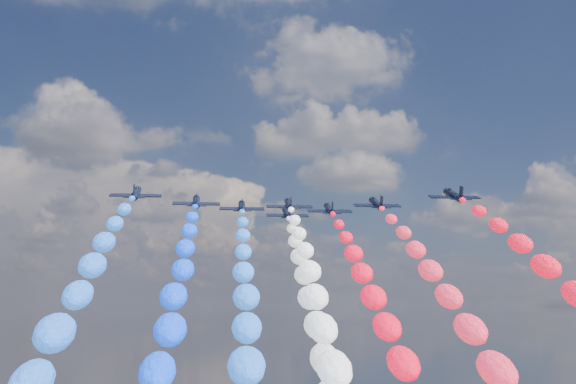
{
  "coord_description": "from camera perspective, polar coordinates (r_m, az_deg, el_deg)",
  "views": [
    {
      "loc": [
        -11.23,
        -139.55,
        78.99
      ],
      "look_at": [
        0.0,
        4.0,
        102.08
      ],
      "focal_mm": 44.51,
      "sensor_mm": 36.0,
      "label": 1
    }
  ],
  "objects": [
    {
      "name": "jet_4",
      "position": [
        164.44,
        -0.07,
        -1.74
      ],
      "size": [
        10.22,
        13.55,
        6.79
      ],
      "primitive_type": null,
      "rotation": [
        0.32,
        0.0,
        0.05
      ],
      "color": "black"
    },
    {
      "name": "trail_6",
      "position": [
        89.32,
        15.49,
        -13.71
      ],
      "size": [
        5.55,
        117.24,
        59.59
      ],
      "primitive_type": null,
      "color": "red"
    },
    {
      "name": "jet_3",
      "position": [
        149.87,
        0.09,
        -1.02
      ],
      "size": [
        9.63,
        13.13,
        6.79
      ],
      "primitive_type": null,
      "rotation": [
        0.32,
        0.0,
        -0.0
      ],
      "color": "black"
    },
    {
      "name": "jet_5",
      "position": [
        157.16,
        3.33,
        -1.38
      ],
      "size": [
        9.65,
        13.14,
        6.79
      ],
      "primitive_type": null,
      "rotation": [
        0.32,
        0.0,
        0.0
      ],
      "color": "black"
    },
    {
      "name": "trail_3",
      "position": [
        88.03,
        3.36,
        -14.09
      ],
      "size": [
        5.55,
        117.24,
        59.59
      ],
      "primitive_type": null,
      "color": "white"
    },
    {
      "name": "jet_0",
      "position": [
        137.8,
        -12.04,
        -0.1
      ],
      "size": [
        10.26,
        13.58,
        6.79
      ],
      "primitive_type": null,
      "rotation": [
        0.32,
        0.0,
        0.05
      ],
      "color": "black"
    },
    {
      "name": "trail_4",
      "position": [
        102.64,
        2.62,
        -13.39
      ],
      "size": [
        5.55,
        117.24,
        59.59
      ],
      "primitive_type": null,
      "color": "silver"
    },
    {
      "name": "jet_6",
      "position": [
        149.4,
        7.08,
        -0.92
      ],
      "size": [
        9.9,
        13.32,
        6.79
      ],
      "primitive_type": null,
      "rotation": [
        0.32,
        0.0,
        0.02
      ],
      "color": "black"
    },
    {
      "name": "jet_1",
      "position": [
        146.78,
        -7.33,
        -0.77
      ],
      "size": [
        10.32,
        13.62,
        6.79
      ],
      "primitive_type": null,
      "rotation": [
        0.32,
        0.0,
        0.06
      ],
      "color": "black"
    },
    {
      "name": "trail_5",
      "position": [
        95.97,
        8.56,
        -13.59
      ],
      "size": [
        5.55,
        117.24,
        59.59
      ],
      "primitive_type": null,
      "color": "red"
    },
    {
      "name": "trail_2",
      "position": [
        91.34,
        -3.34,
        -13.91
      ],
      "size": [
        5.55,
        117.24,
        59.59
      ],
      "primitive_type": null,
      "color": "blue"
    },
    {
      "name": "trail_1",
      "position": [
        84.73,
        -9.79,
        -14.17
      ],
      "size": [
        5.55,
        117.24,
        59.59
      ],
      "primitive_type": null,
      "color": "#0C3EFF"
    },
    {
      "name": "jet_7",
      "position": [
        140.55,
        13.08,
        -0.24
      ],
      "size": [
        9.68,
        13.16,
        6.79
      ],
      "primitive_type": null,
      "rotation": [
        0.32,
        0.0,
        0.01
      ],
      "color": "black"
    },
    {
      "name": "jet_2",
      "position": [
        153.48,
        -3.71,
        -1.19
      ],
      "size": [
        9.61,
        13.11,
        6.79
      ],
      "primitive_type": null,
      "rotation": [
        0.32,
        0.0,
        0.0
      ],
      "color": "black"
    }
  ]
}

